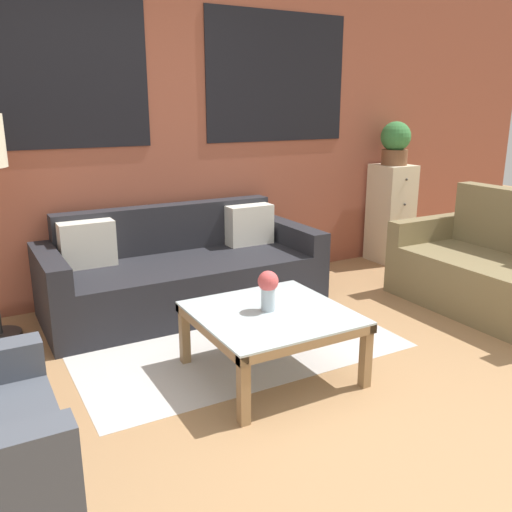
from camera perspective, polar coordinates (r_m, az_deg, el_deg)
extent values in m
plane|color=#9E754C|center=(2.99, 10.66, -16.38)|extent=(16.00, 16.00, 0.00)
cube|color=brown|center=(4.66, -8.35, 13.42)|extent=(8.40, 0.08, 2.80)
cube|color=black|center=(4.37, -20.62, 17.73)|extent=(1.40, 0.01, 1.10)
cube|color=black|center=(5.05, 2.31, 18.27)|extent=(1.40, 0.01, 1.10)
cube|color=#BCB7B2|center=(3.82, -2.95, -8.62)|extent=(2.13, 1.47, 0.00)
cube|color=#232328|center=(4.24, -7.03, -3.29)|extent=(1.83, 0.72, 0.40)
cube|color=#232328|center=(4.58, -9.20, 0.54)|extent=(1.83, 0.16, 0.78)
cube|color=#232328|center=(4.05, -20.68, -3.82)|extent=(0.16, 0.88, 0.58)
cube|color=#232328|center=(4.73, 3.79, -0.08)|extent=(0.16, 0.88, 0.58)
cube|color=beige|center=(4.21, -17.33, 1.20)|extent=(0.40, 0.16, 0.34)
cube|color=silver|center=(4.67, -0.68, 3.30)|extent=(0.40, 0.16, 0.34)
cube|color=olive|center=(4.56, 22.71, -2.94)|extent=(0.64, 1.21, 0.42)
cube|color=olive|center=(5.01, 17.40, 0.38)|extent=(0.80, 0.14, 0.62)
cube|color=silver|center=(3.19, 1.62, -5.96)|extent=(0.86, 0.86, 0.01)
cube|color=#99754C|center=(2.89, 5.79, -9.11)|extent=(0.86, 0.05, 0.05)
cube|color=#99754C|center=(3.53, -1.76, -4.31)|extent=(0.86, 0.05, 0.05)
cube|color=#99754C|center=(3.03, -5.07, -7.87)|extent=(0.05, 0.86, 0.05)
cube|color=#99754C|center=(3.41, 7.51, -5.17)|extent=(0.05, 0.86, 0.05)
cube|color=#99754C|center=(2.79, -1.32, -13.87)|extent=(0.05, 0.06, 0.39)
cube|color=#99754C|center=(3.19, 11.48, -10.20)|extent=(0.05, 0.06, 0.39)
cube|color=#99754C|center=(3.44, -7.53, -8.09)|extent=(0.05, 0.06, 0.39)
cube|color=#99754C|center=(3.77, 3.70, -5.78)|extent=(0.05, 0.06, 0.39)
cylinder|color=#2D2D2D|center=(4.25, -25.26, -7.46)|extent=(0.28, 0.28, 0.02)
cube|color=beige|center=(5.72, 13.98, 4.36)|extent=(0.35, 0.37, 0.99)
sphere|color=#38332D|center=(5.53, 15.58, 7.76)|extent=(0.02, 0.02, 0.02)
sphere|color=#38332D|center=(5.56, 15.39, 5.25)|extent=(0.02, 0.02, 0.02)
sphere|color=#38332D|center=(5.61, 15.21, 2.77)|extent=(0.02, 0.02, 0.02)
sphere|color=#38332D|center=(5.67, 15.03, 0.34)|extent=(0.02, 0.02, 0.02)
cylinder|color=brown|center=(5.64, 14.36, 10.04)|extent=(0.25, 0.25, 0.15)
sphere|color=#387A3D|center=(5.63, 14.50, 12.08)|extent=(0.29, 0.29, 0.29)
cylinder|color=#ADBCC6|center=(3.18, 1.27, -4.57)|extent=(0.08, 0.08, 0.14)
sphere|color=#CC4C4C|center=(3.15, 1.29, -2.66)|extent=(0.12, 0.12, 0.12)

